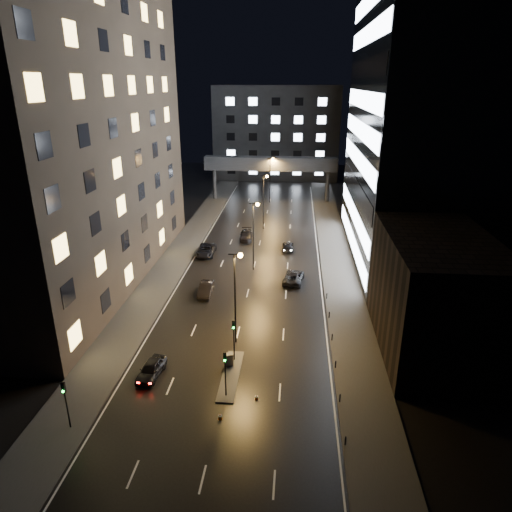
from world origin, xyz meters
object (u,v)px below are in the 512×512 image
object	(u,v)px
car_toward_a	(294,277)
utility_cabinet	(229,360)
car_away_c	(206,250)
car_away_a	(151,369)
car_toward_b	(288,246)
car_away_d	(246,235)
car_away_b	(206,289)

from	to	relation	value
car_toward_a	utility_cabinet	size ratio (longest dim) A/B	4.22
car_away_c	utility_cabinet	distance (m)	30.93
car_away_c	utility_cabinet	bearing A→B (deg)	-76.21
car_away_a	car_toward_b	world-z (taller)	car_away_a
car_away_d	car_away_b	bearing A→B (deg)	-100.66
car_away_b	car_toward_b	size ratio (longest dim) A/B	1.03
car_away_c	car_toward_b	size ratio (longest dim) A/B	1.30
car_toward_b	utility_cabinet	distance (m)	33.72
car_away_c	car_toward_a	world-z (taller)	car_away_c
car_away_b	utility_cabinet	xyz separation A→B (m)	(5.27, -15.71, 0.02)
car_away_b	car_away_a	bearing A→B (deg)	-96.96
car_away_b	car_toward_a	xyz separation A→B (m)	(11.32, 4.87, -0.02)
car_away_b	car_away_c	xyz separation A→B (m)	(-2.72, 14.18, 0.04)
car_away_d	car_toward_a	xyz separation A→B (m)	(8.48, -17.43, -0.02)
car_toward_b	utility_cabinet	world-z (taller)	utility_cabinet
utility_cabinet	car_away_b	bearing A→B (deg)	86.44
car_away_b	car_toward_a	distance (m)	12.32
car_away_a	car_away_d	world-z (taller)	car_away_d
car_toward_a	car_toward_b	bearing A→B (deg)	-77.32
car_away_a	car_away_d	distance (m)	40.42
car_away_c	car_toward_a	size ratio (longest dim) A/B	1.08
car_away_a	car_toward_b	xyz separation A→B (m)	(11.99, 35.50, -0.09)
car_away_d	utility_cabinet	world-z (taller)	car_away_d
car_away_c	car_toward_a	distance (m)	16.85
car_away_a	car_away_c	distance (m)	32.05
car_away_c	car_away_d	size ratio (longest dim) A/B	1.10
car_away_d	car_toward_b	distance (m)	8.73
car_toward_a	car_away_c	bearing A→B (deg)	-25.75
car_away_c	car_away_d	distance (m)	9.85
car_away_d	utility_cabinet	distance (m)	38.09
car_toward_a	utility_cabinet	distance (m)	21.45
car_toward_b	car_away_b	bearing A→B (deg)	59.48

